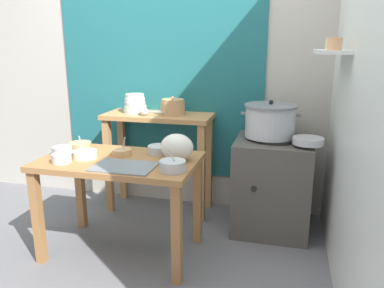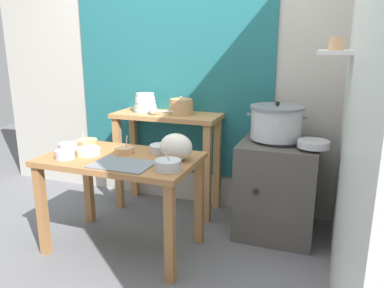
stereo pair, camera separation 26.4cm
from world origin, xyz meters
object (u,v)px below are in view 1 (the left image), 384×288
(ladle, at_px, (146,112))
(prep_bowl_0, at_px, (122,152))
(back_shelf_table, at_px, (159,138))
(bowl_stack_enamel, at_px, (135,104))
(stove_block, at_px, (272,184))
(steamer_pot, at_px, (270,121))
(serving_tray, at_px, (124,167))
(prep_bowl_5, at_px, (85,154))
(prep_bowl_6, at_px, (62,151))
(wide_pan, at_px, (308,141))
(prep_bowl_1, at_px, (80,146))
(prep_bowl_4, at_px, (159,149))
(prep_table, at_px, (120,174))
(prep_bowl_2, at_px, (61,158))
(prep_bowl_3, at_px, (173,165))
(plastic_bag, at_px, (177,147))
(clay_pot, at_px, (173,107))

(ladle, xyz_separation_m, prep_bowl_0, (0.04, -0.60, -0.19))
(back_shelf_table, height_order, bowl_stack_enamel, bowl_stack_enamel)
(stove_block, xyz_separation_m, steamer_pot, (-0.04, 0.02, 0.53))
(steamer_pot, xyz_separation_m, serving_tray, (-0.88, -0.84, -0.19))
(prep_bowl_0, relative_size, prep_bowl_5, 0.81)
(prep_bowl_5, bearing_deg, prep_bowl_6, 175.65)
(wide_pan, height_order, prep_bowl_6, wide_pan)
(stove_block, relative_size, wide_pan, 3.43)
(stove_block, bearing_deg, serving_tray, -138.29)
(prep_bowl_1, bearing_deg, prep_bowl_4, 3.49)
(prep_table, bearing_deg, prep_bowl_5, -170.58)
(prep_table, height_order, stove_block, stove_block)
(steamer_pot, distance_m, prep_bowl_2, 1.59)
(serving_tray, distance_m, prep_bowl_0, 0.29)
(stove_block, height_order, steamer_pot, steamer_pot)
(ladle, xyz_separation_m, prep_bowl_2, (-0.28, -0.86, -0.18))
(prep_bowl_0, xyz_separation_m, prep_bowl_3, (0.46, -0.25, 0.01))
(prep_table, xyz_separation_m, prep_bowl_2, (-0.34, -0.18, 0.14))
(serving_tray, height_order, prep_bowl_4, prep_bowl_4)
(prep_table, bearing_deg, prep_bowl_6, -176.53)
(prep_table, relative_size, stove_block, 1.41)
(prep_bowl_1, relative_size, prep_bowl_6, 1.19)
(back_shelf_table, relative_size, plastic_bag, 4.17)
(steamer_pot, height_order, prep_bowl_1, steamer_pot)
(prep_table, height_order, serving_tray, serving_tray)
(prep_bowl_1, bearing_deg, clay_pot, 49.06)
(back_shelf_table, bearing_deg, prep_bowl_0, -93.22)
(prep_bowl_1, distance_m, prep_bowl_2, 0.33)
(ladle, height_order, prep_bowl_6, ladle)
(prep_bowl_3, bearing_deg, plastic_bag, 99.48)
(clay_pot, relative_size, prep_bowl_5, 1.23)
(serving_tray, height_order, prep_bowl_6, prep_bowl_6)
(stove_block, distance_m, ladle, 1.23)
(bowl_stack_enamel, distance_m, prep_bowl_3, 1.18)
(ladle, bearing_deg, prep_bowl_6, -117.49)
(prep_bowl_4, bearing_deg, prep_bowl_0, -158.64)
(prep_table, xyz_separation_m, stove_block, (1.04, 0.65, -0.23))
(stove_block, height_order, prep_bowl_3, prep_bowl_3)
(wide_pan, distance_m, prep_bowl_4, 1.10)
(steamer_pot, bearing_deg, clay_pot, 172.53)
(plastic_bag, height_order, prep_bowl_3, plastic_bag)
(wide_pan, relative_size, prep_bowl_5, 1.33)
(prep_bowl_1, distance_m, prep_bowl_6, 0.18)
(prep_table, height_order, prep_bowl_4, prep_bowl_4)
(prep_bowl_3, bearing_deg, prep_table, 160.01)
(serving_tray, xyz_separation_m, prep_bowl_0, (-0.13, 0.26, 0.02))
(prep_table, distance_m, prep_bowl_4, 0.33)
(clay_pot, distance_m, plastic_bag, 0.78)
(serving_tray, bearing_deg, ladle, 101.49)
(prep_bowl_0, distance_m, prep_bowl_3, 0.53)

